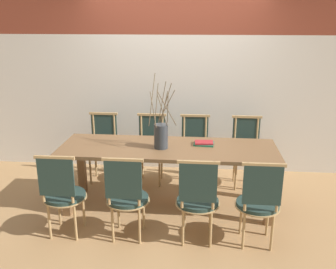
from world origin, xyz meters
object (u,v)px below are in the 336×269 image
(chair_near_center, at_px, (198,198))
(vase_centerpiece, at_px, (161,135))
(dining_table, at_px, (168,156))
(book_stack, at_px, (204,143))
(chair_far_center, at_px, (194,149))

(chair_near_center, distance_m, vase_centerpiece, 0.90)
(dining_table, xyz_separation_m, book_stack, (0.41, 0.12, 0.12))
(dining_table, bearing_deg, vase_centerpiece, -154.22)
(chair_near_center, relative_size, vase_centerpiece, 1.12)
(chair_near_center, bearing_deg, dining_table, 116.70)
(dining_table, relative_size, chair_near_center, 2.67)
(chair_far_center, bearing_deg, dining_table, 67.82)
(chair_far_center, xyz_separation_m, book_stack, (0.12, -0.59, 0.29))
(dining_table, distance_m, vase_centerpiece, 0.27)
(dining_table, height_order, book_stack, book_stack)
(dining_table, distance_m, chair_far_center, 0.78)
(chair_near_center, bearing_deg, vase_centerpiece, 122.69)
(dining_table, distance_m, chair_near_center, 0.81)
(vase_centerpiece, bearing_deg, chair_far_center, 63.96)
(chair_near_center, xyz_separation_m, chair_far_center, (-0.07, 1.42, 0.00))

